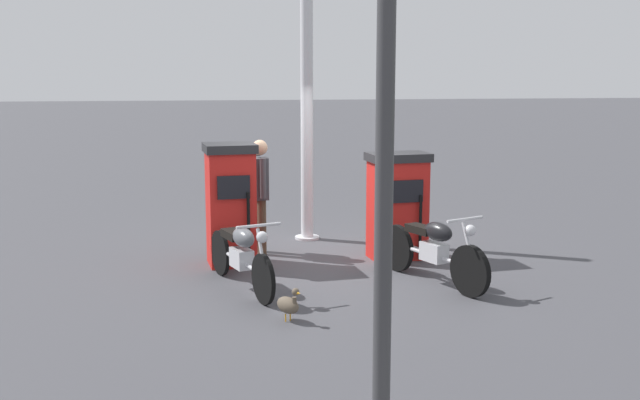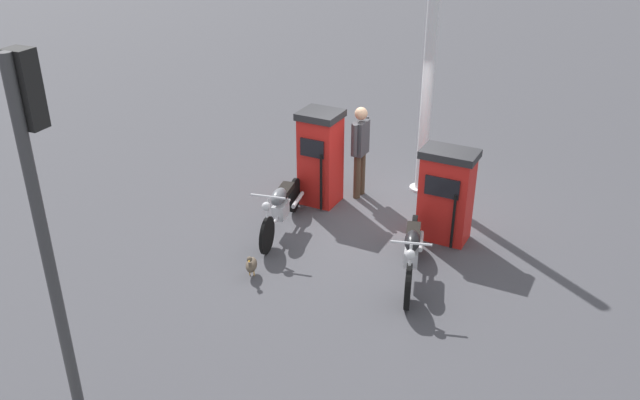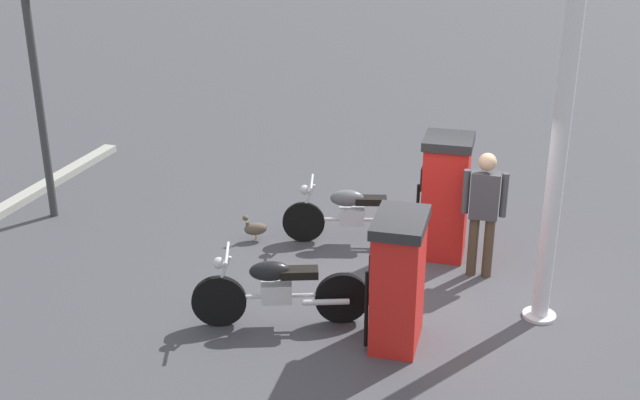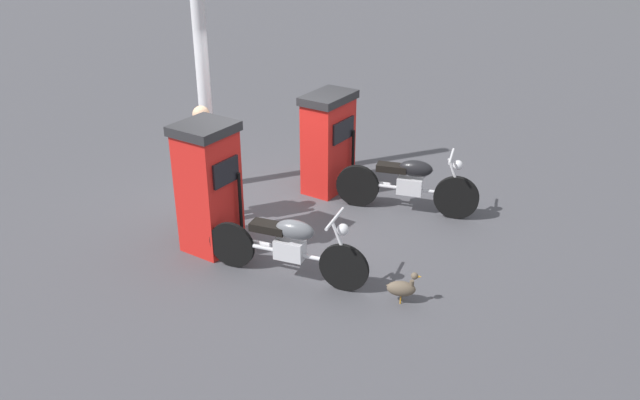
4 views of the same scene
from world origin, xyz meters
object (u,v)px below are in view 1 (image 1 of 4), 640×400
(attendant_person, at_px, (260,188))
(fuel_pump_near, at_px, (231,204))
(motorcycle_near_pump, at_px, (241,253))
(roadside_traffic_light, at_px, (381,61))
(wandering_duck, at_px, (288,304))
(motorcycle_far_pump, at_px, (433,249))
(canopy_support_pole, at_px, (307,100))
(fuel_pump_far, at_px, (398,205))

(attendant_person, bearing_deg, fuel_pump_near, -37.55)
(fuel_pump_near, distance_m, motorcycle_near_pump, 1.35)
(motorcycle_near_pump, xyz_separation_m, roadside_traffic_light, (4.58, 0.69, 2.31))
(wandering_duck, xyz_separation_m, roadside_traffic_light, (3.24, 0.25, 2.59))
(fuel_pump_near, distance_m, motorcycle_far_pump, 2.92)
(motorcycle_far_pump, distance_m, attendant_person, 2.92)
(fuel_pump_near, distance_m, canopy_support_pole, 2.40)
(motorcycle_far_pump, xyz_separation_m, attendant_person, (-2.00, -2.07, 0.53))
(fuel_pump_far, bearing_deg, canopy_support_pole, -142.71)
(motorcycle_near_pump, height_order, canopy_support_pole, canopy_support_pole)
(motorcycle_near_pump, height_order, attendant_person, attendant_person)
(motorcycle_near_pump, relative_size, wandering_duck, 4.90)
(motorcycle_near_pump, distance_m, motorcycle_far_pump, 2.45)
(motorcycle_near_pump, bearing_deg, motorcycle_far_pump, 87.49)
(fuel_pump_near, relative_size, roadside_traffic_light, 0.42)
(fuel_pump_far, height_order, motorcycle_near_pump, fuel_pump_far)
(motorcycle_near_pump, distance_m, wandering_duck, 1.43)
(motorcycle_near_pump, bearing_deg, wandering_duck, 18.24)
(fuel_pump_far, xyz_separation_m, wandering_duck, (2.63, -1.89, -0.59))
(attendant_person, bearing_deg, canopy_support_pole, 137.10)
(motorcycle_far_pump, bearing_deg, roadside_traffic_light, -21.46)
(motorcycle_far_pump, bearing_deg, fuel_pump_far, -175.28)
(fuel_pump_far, bearing_deg, roadside_traffic_light, -15.64)
(attendant_person, bearing_deg, roadside_traffic_light, 2.71)
(motorcycle_near_pump, height_order, roadside_traffic_light, roadside_traffic_light)
(fuel_pump_far, relative_size, canopy_support_pole, 0.33)
(wandering_duck, distance_m, roadside_traffic_light, 4.16)
(fuel_pump_near, relative_size, canopy_support_pole, 0.37)
(attendant_person, bearing_deg, wandering_duck, 1.01)
(wandering_duck, distance_m, canopy_support_pole, 4.66)
(fuel_pump_far, height_order, attendant_person, attendant_person)
(motorcycle_far_pump, height_order, attendant_person, attendant_person)
(attendant_person, distance_m, roadside_traffic_light, 6.72)
(roadside_traffic_light, bearing_deg, fuel_pump_far, 164.36)
(fuel_pump_far, height_order, motorcycle_far_pump, fuel_pump_far)
(fuel_pump_far, height_order, roadside_traffic_light, roadside_traffic_light)
(fuel_pump_near, xyz_separation_m, fuel_pump_far, (0.00, 2.41, -0.08))
(fuel_pump_near, height_order, roadside_traffic_light, roadside_traffic_light)
(motorcycle_near_pump, distance_m, canopy_support_pole, 3.51)
(attendant_person, relative_size, wandering_duck, 4.20)
(wandering_duck, bearing_deg, motorcycle_near_pump, -161.76)
(fuel_pump_far, height_order, canopy_support_pole, canopy_support_pole)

